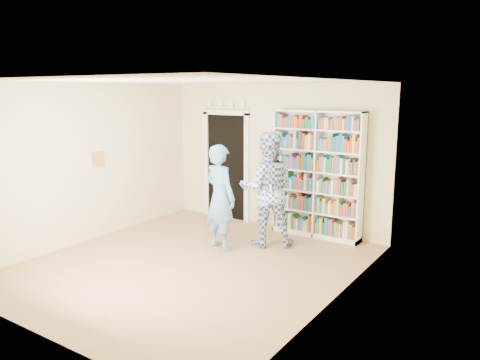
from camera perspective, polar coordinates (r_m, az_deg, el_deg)
name	(u,v)px	position (r m, az deg, el deg)	size (l,w,h in m)	color
floor	(191,264)	(7.19, -5.95, -10.20)	(5.00, 5.00, 0.00)	#A0724D
ceiling	(188,81)	(6.71, -6.41, 11.85)	(5.00, 5.00, 0.00)	white
wall_back	(275,157)	(8.86, 4.23, 2.87)	(4.50, 4.50, 0.00)	beige
wall_left	(88,163)	(8.42, -18.03, 1.95)	(5.00, 5.00, 0.00)	beige
wall_right	(336,195)	(5.68, 11.59, -1.84)	(5.00, 5.00, 0.00)	beige
bookshelf	(317,174)	(8.33, 9.43, 0.72)	(1.63, 0.31, 2.24)	white
doorway	(226,161)	(9.45, -1.67, 2.35)	(1.10, 0.08, 2.43)	black
wall_art	(98,159)	(8.53, -16.92, 2.46)	(0.03, 0.25, 0.25)	brown
man_blue	(220,197)	(7.62, -2.42, -2.12)	(0.63, 0.41, 1.73)	#5688BF
man_plaid	(267,190)	(7.78, 3.31, -1.16)	(0.93, 0.72, 1.91)	navy
paper_sheet	(267,192)	(7.56, 3.29, -1.52)	(0.20, 0.01, 0.28)	white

